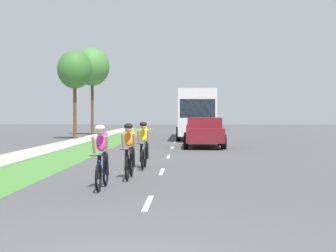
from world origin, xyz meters
The scene contains 11 objects.
ground_plane centered at (0.00, 20.00, 0.00)m, with size 120.00×120.00×0.00m, color #4C4C4F.
grass_verge centered at (-4.37, 20.00, 0.00)m, with size 2.28×70.00×0.01m, color #478438.
sidewalk_concrete centered at (-6.44, 20.00, 0.00)m, with size 1.85×70.00×0.10m, color #B2ADA3.
lane_markings_center centered at (0.00, 24.00, 0.00)m, with size 0.12×52.20×0.01m.
cyclist_lead centered at (-1.28, 6.28, 0.81)m, with size 0.42×1.72×1.58m.
cyclist_trailing centered at (-0.83, 8.21, 0.81)m, with size 0.42×1.72×1.58m.
cyclist_distant centered at (-0.65, 10.85, 0.81)m, with size 0.42×1.72×1.58m.
pickup_maroon centered at (1.72, 21.60, 0.83)m, with size 2.22×5.10×1.64m.
bus_white centered at (1.45, 31.72, 1.98)m, with size 2.78×11.60×3.48m.
street_tree_near centered at (-7.28, 29.83, 4.98)m, with size 2.48×2.48×6.39m.
street_tree_far centered at (-7.39, 37.01, 5.86)m, with size 2.98×2.98×7.54m.
Camera 1 is at (0.81, -5.84, 1.84)m, focal length 53.49 mm.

